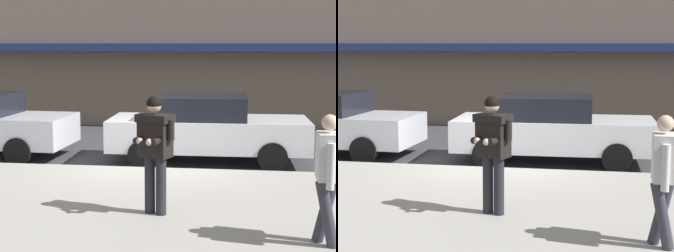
{
  "view_description": "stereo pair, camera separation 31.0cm",
  "coord_description": "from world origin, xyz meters",
  "views": [
    {
      "loc": [
        1.99,
        -11.57,
        2.71
      ],
      "look_at": [
        0.88,
        -3.35,
        1.49
      ],
      "focal_mm": 60.0,
      "sensor_mm": 36.0,
      "label": 1
    },
    {
      "loc": [
        2.3,
        -11.52,
        2.71
      ],
      "look_at": [
        0.88,
        -3.35,
        1.49
      ],
      "focal_mm": 60.0,
      "sensor_mm": 36.0,
      "label": 2
    }
  ],
  "objects": [
    {
      "name": "sidewalk",
      "position": [
        1.0,
        -2.85,
        0.07
      ],
      "size": [
        32.0,
        5.3,
        0.14
      ],
      "primitive_type": "cube",
      "color": "#A8A399",
      "rests_on": "ground"
    },
    {
      "name": "parked_sedan_mid",
      "position": [
        1.16,
        1.14,
        0.79
      ],
      "size": [
        4.54,
        2.01,
        1.54
      ],
      "color": "silver",
      "rests_on": "ground"
    },
    {
      "name": "curb_paint_line",
      "position": [
        1.0,
        0.05,
        0.0
      ],
      "size": [
        28.0,
        0.12,
        0.01
      ],
      "primitive_type": "cube",
      "color": "silver",
      "rests_on": "ground"
    },
    {
      "name": "pedestrian_in_light_coat",
      "position": [
        3.07,
        -4.41,
        1.11
      ],
      "size": [
        0.33,
        0.6,
        1.7
      ],
      "color": "#33333D",
      "rests_on": "sidewalk"
    },
    {
      "name": "ground_plane",
      "position": [
        0.0,
        0.0,
        0.0
      ],
      "size": [
        80.0,
        80.0,
        0.0
      ],
      "primitive_type": "plane",
      "color": "#3D3D42"
    },
    {
      "name": "man_texting_on_phone",
      "position": [
        0.68,
        -3.4,
        1.25
      ],
      "size": [
        0.61,
        0.65,
        1.81
      ],
      "color": "#23232B",
      "rests_on": "sidewalk"
    }
  ]
}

